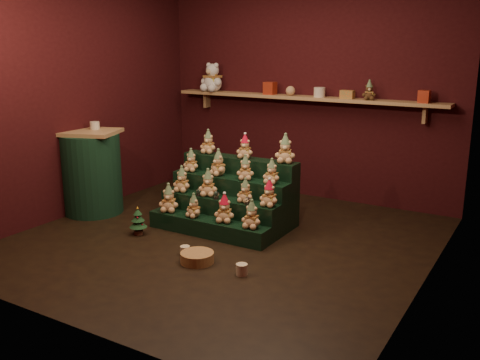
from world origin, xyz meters
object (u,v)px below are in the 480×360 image
Objects in this scene: snow_globe_a at (199,192)px; mini_christmas_tree at (138,221)px; mug_left at (185,251)px; side_table at (92,172)px; wicker_basket at (197,257)px; riser_tier_front at (208,227)px; mug_right at (242,270)px; white_bear at (212,73)px; brown_bear at (369,90)px; snow_globe_c at (247,200)px; snow_globe_b at (216,195)px.

snow_globe_a is 0.26× the size of mini_christmas_tree.
snow_globe_a is at bearing 115.38° from mug_left.
side_table is at bearing 163.00° from mug_left.
snow_globe_a is 0.26× the size of wicker_basket.
side_table is at bearing -178.84° from riser_tier_front.
white_bear is at bearing 128.03° from mug_right.
mug_right is at bearing -12.19° from mini_christmas_tree.
snow_globe_a is (-0.22, 0.16, 0.31)m from riser_tier_front.
brown_bear is at bearing 67.90° from mug_left.
wicker_basket is at bearing -56.10° from snow_globe_a.
mug_right reaches higher than mug_left.
riser_tier_front reaches higher than mug_left.
mini_christmas_tree reaches higher than mug_left.
brown_bear is (0.96, 2.36, 1.38)m from mug_left.
mini_christmas_tree is at bearing 167.81° from mug_right.
snow_globe_c is at bearing 26.47° from mini_christmas_tree.
brown_bear reaches higher than mug_left.
side_table is at bearing -173.25° from snow_globe_b.
white_bear is at bearing 132.59° from snow_globe_c.
snow_globe_b is 0.93m from wicker_basket.
riser_tier_front is at bearing -143.90° from brown_bear.
white_bear is (-1.12, 1.64, 1.16)m from snow_globe_b.
mug_right is at bearing -62.91° from snow_globe_c.
wicker_basket is (-0.50, 0.03, -0.00)m from mug_right.
snow_globe_c is at bearing 84.94° from wicker_basket.
mug_left is at bearing -36.37° from side_table.
snow_globe_c is 1.00m from mug_right.
mug_right is at bearing -119.05° from brown_bear.
snow_globe_b reaches higher than mini_christmas_tree.
side_table reaches higher than snow_globe_a.
white_bear reaches higher than riser_tier_front.
snow_globe_b reaches higher than mug_left.
side_table reaches higher than wicker_basket.
snow_globe_b is at bearing -146.20° from brown_bear.
riser_tier_front is 2.58m from white_bear.
snow_globe_a is at bearing -11.54° from side_table.
brown_bear reaches higher than riser_tier_front.
side_table is at bearing -168.79° from brown_bear.
riser_tier_front is 0.35m from snow_globe_b.
side_table is 2.18m from white_bear.
snow_globe_c is at bearing -135.80° from brown_bear.
riser_tier_front is 16.84× the size of snow_globe_c.
snow_globe_c is 0.08× the size of side_table.
mug_left is 2.90m from brown_bear.
snow_globe_a is at bearing 144.29° from riser_tier_front.
snow_globe_c is at bearing -38.74° from white_bear.
brown_bear is (0.69, 1.64, 1.03)m from snow_globe_c.
snow_globe_b is 0.91× the size of mug_left.
mug_left is (0.12, -0.73, -0.36)m from snow_globe_b.
snow_globe_b is at bearing 88.39° from riser_tier_front.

